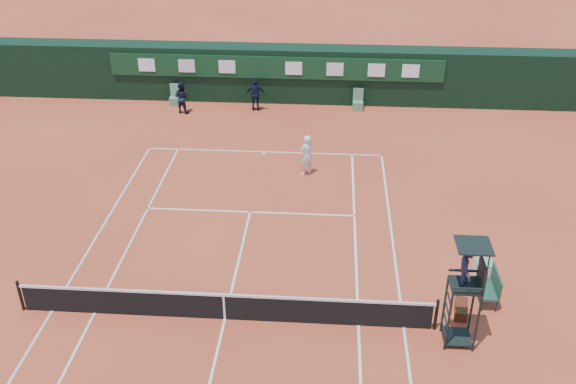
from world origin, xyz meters
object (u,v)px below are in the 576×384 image
object	(u,v)px
tennis_net	(224,306)
player	(306,155)
player_bench	(491,285)
umpire_chair	(467,273)
cooler	(483,270)

from	to	relation	value
tennis_net	player	world-z (taller)	player
player	player_bench	bearing A→B (deg)	85.36
umpire_chair	tennis_net	bearing A→B (deg)	176.10
tennis_net	cooler	bearing A→B (deg)	18.01
umpire_chair	player_bench	world-z (taller)	umpire_chair
cooler	player	world-z (taller)	player
player_bench	umpire_chair	bearing A→B (deg)	-124.22
tennis_net	player	size ratio (longest dim) A/B	6.99
player	tennis_net	bearing A→B (deg)	36.57
tennis_net	player_bench	bearing A→B (deg)	10.20
cooler	player	bearing A→B (deg)	131.48
umpire_chair	cooler	size ratio (longest dim) A/B	5.30
umpire_chair	cooler	bearing A→B (deg)	66.80
tennis_net	player_bench	xyz separation A→B (m)	(8.31, 1.49, 0.09)
player_bench	player	distance (m)	10.41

